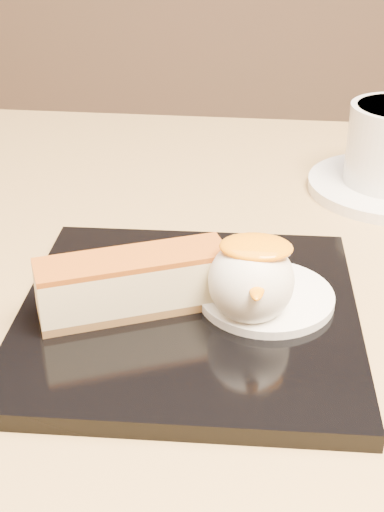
# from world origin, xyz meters

# --- Properties ---
(table) EXTENTS (0.80, 0.80, 0.72)m
(table) POSITION_xyz_m (0.00, 0.00, 0.56)
(table) COLOR black
(table) RESTS_ON ground
(dessert_plate) EXTENTS (0.23, 0.23, 0.01)m
(dessert_plate) POSITION_xyz_m (0.03, -0.03, 0.73)
(dessert_plate) COLOR black
(dessert_plate) RESTS_ON table
(cheesecake) EXTENTS (0.13, 0.08, 0.04)m
(cheesecake) POSITION_xyz_m (-0.01, -0.04, 0.75)
(cheesecake) COLOR brown
(cheesecake) RESTS_ON dessert_plate
(cream_smear) EXTENTS (0.09, 0.09, 0.01)m
(cream_smear) POSITION_xyz_m (0.08, -0.02, 0.73)
(cream_smear) COLOR white
(cream_smear) RESTS_ON dessert_plate
(ice_cream_scoop) EXTENTS (0.05, 0.05, 0.05)m
(ice_cream_scoop) POSITION_xyz_m (0.07, -0.04, 0.76)
(ice_cream_scoop) COLOR white
(ice_cream_scoop) RESTS_ON cream_smear
(mango_sauce) EXTENTS (0.05, 0.03, 0.01)m
(mango_sauce) POSITION_xyz_m (0.07, -0.03, 0.78)
(mango_sauce) COLOR orange
(mango_sauce) RESTS_ON ice_cream_scoop
(mint_sprig) EXTENTS (0.03, 0.02, 0.00)m
(mint_sprig) POSITION_xyz_m (0.05, 0.01, 0.74)
(mint_sprig) COLOR green
(mint_sprig) RESTS_ON cream_smear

